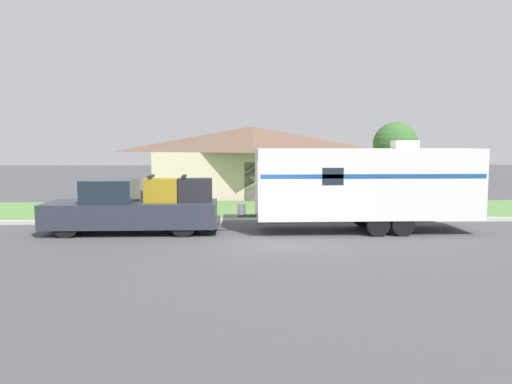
# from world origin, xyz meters

# --- Properties ---
(ground_plane) EXTENTS (120.00, 120.00, 0.00)m
(ground_plane) POSITION_xyz_m (0.00, 0.00, 0.00)
(ground_plane) COLOR #47474C
(curb_strip) EXTENTS (80.00, 0.30, 0.14)m
(curb_strip) POSITION_xyz_m (0.00, 3.75, 0.07)
(curb_strip) COLOR #ADADA8
(curb_strip) RESTS_ON ground_plane
(lawn_strip) EXTENTS (80.00, 7.00, 0.03)m
(lawn_strip) POSITION_xyz_m (0.00, 7.40, 0.01)
(lawn_strip) COLOR #568442
(lawn_strip) RESTS_ON ground_plane
(house_across_street) EXTENTS (11.86, 6.83, 4.14)m
(house_across_street) POSITION_xyz_m (0.08, 14.57, 2.14)
(house_across_street) COLOR beige
(house_across_street) RESTS_ON ground_plane
(pickup_truck) EXTENTS (5.92, 1.97, 1.99)m
(pickup_truck) POSITION_xyz_m (-4.44, 1.65, 0.87)
(pickup_truck) COLOR black
(pickup_truck) RESTS_ON ground_plane
(travel_trailer) EXTENTS (8.76, 2.33, 3.18)m
(travel_trailer) POSITION_xyz_m (3.61, 1.65, 1.70)
(travel_trailer) COLOR black
(travel_trailer) RESTS_ON ground_plane
(mailbox) EXTENTS (0.48, 0.20, 1.26)m
(mailbox) POSITION_xyz_m (8.03, 4.81, 0.97)
(mailbox) COLOR brown
(mailbox) RESTS_ON ground_plane
(tree_in_yard) EXTENTS (2.06, 2.06, 4.09)m
(tree_in_yard) POSITION_xyz_m (6.52, 7.40, 3.03)
(tree_in_yard) COLOR brown
(tree_in_yard) RESTS_ON ground_plane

